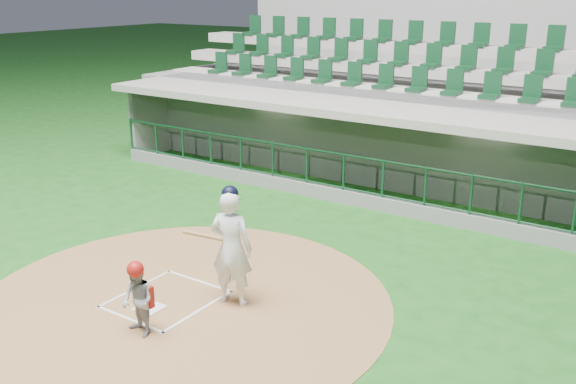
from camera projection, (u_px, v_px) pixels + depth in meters
name	position (u px, v px, depth m)	size (l,w,h in m)	color
ground	(178.00, 293.00, 11.37)	(120.00, 120.00, 0.00)	#154C16
dirt_circle	(183.00, 302.00, 11.05)	(7.20, 7.20, 0.01)	brown
home_plate	(150.00, 308.00, 10.81)	(0.43, 0.43, 0.02)	silver
batter_box_chalk	(166.00, 299.00, 11.13)	(1.55, 1.80, 0.01)	silver
dugout_structure	(379.00, 151.00, 17.25)	(16.40, 3.70, 3.00)	slate
seating_deck	(424.00, 115.00, 19.54)	(17.00, 6.72, 5.15)	slate
batter	(231.00, 246.00, 10.70)	(0.95, 0.96, 2.11)	white
catcher	(138.00, 299.00, 9.84)	(0.65, 0.56, 1.24)	gray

